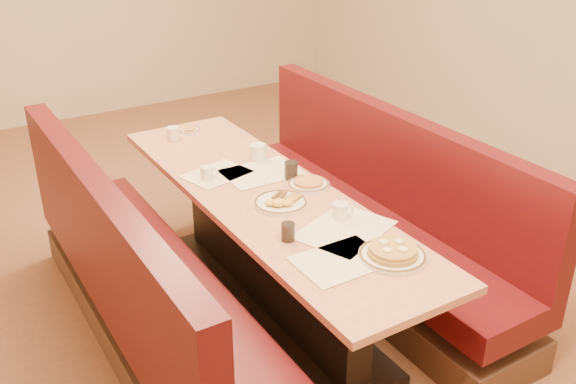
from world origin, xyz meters
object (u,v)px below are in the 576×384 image
coffee_mug_a (341,211)px  soda_tumbler_mid (291,170)px  booth_right (369,222)px  coffee_mug_c (259,152)px  soda_tumbler_near (288,232)px  booth_left (143,294)px  coffee_mug_d (174,133)px  coffee_mug_b (207,173)px  pancake_plate (393,254)px  eggs_plate (281,202)px  diner_table (267,253)px

coffee_mug_a → soda_tumbler_mid: (0.04, 0.53, 0.01)m
booth_right → coffee_mug_c: 0.81m
coffee_mug_c → soda_tumbler_near: (-0.35, -0.91, -0.01)m
booth_left → coffee_mug_d: booth_left is taller
booth_left → soda_tumbler_mid: bearing=5.1°
coffee_mug_a → coffee_mug_c: 0.86m
booth_left → coffee_mug_a: size_ratio=23.30×
coffee_mug_a → coffee_mug_b: size_ratio=1.05×
coffee_mug_a → booth_left: bearing=176.1°
soda_tumbler_near → soda_tumbler_mid: (0.37, 0.58, 0.01)m
pancake_plate → eggs_plate: bearing=102.5°
diner_table → pancake_plate: (0.15, -0.87, 0.40)m
booth_left → coffee_mug_b: (0.54, 0.32, 0.43)m
booth_right → coffee_mug_d: (-0.85, 1.00, 0.43)m
soda_tumbler_near → soda_tumbler_mid: 0.69m
booth_left → pancake_plate: (0.88, -0.87, 0.41)m
pancake_plate → eggs_plate: (-0.16, 0.71, -0.01)m
eggs_plate → soda_tumbler_mid: size_ratio=2.71×
coffee_mug_a → coffee_mug_c: bearing=111.4°
pancake_plate → coffee_mug_b: size_ratio=2.99×
coffee_mug_b → coffee_mug_c: 0.39m
pancake_plate → coffee_mug_c: size_ratio=2.36×
booth_right → coffee_mug_a: booth_right is taller
soda_tumbler_near → diner_table: bearing=71.8°
diner_table → booth_right: booth_right is taller
coffee_mug_c → soda_tumbler_near: size_ratio=1.44×
eggs_plate → soda_tumbler_near: (-0.16, -0.33, 0.03)m
eggs_plate → coffee_mug_c: bearing=71.6°
diner_table → coffee_mug_d: 1.09m
diner_table → soda_tumbler_near: size_ratio=28.05×
coffee_mug_b → coffee_mug_c: size_ratio=0.79×
coffee_mug_c → soda_tumbler_mid: 0.33m
booth_left → coffee_mug_a: (0.90, -0.45, 0.43)m
diner_table → soda_tumbler_mid: size_ratio=24.28×
diner_table → coffee_mug_d: (-0.12, 1.00, 0.42)m
pancake_plate → eggs_plate: pancake_plate is taller
booth_right → coffee_mug_b: size_ratio=24.55×
booth_right → coffee_mug_b: booth_right is taller
diner_table → coffee_mug_b: coffee_mug_b is taller
soda_tumbler_mid → soda_tumbler_near: bearing=-123.0°
pancake_plate → booth_right: bearing=56.3°
coffee_mug_c → eggs_plate: bearing=-130.6°
booth_left → coffee_mug_a: booth_left is taller
coffee_mug_d → soda_tumbler_mid: soda_tumbler_mid is taller
pancake_plate → coffee_mug_a: (0.02, 0.42, 0.02)m
diner_table → eggs_plate: eggs_plate is taller
eggs_plate → pancake_plate: bearing=-77.5°
coffee_mug_d → soda_tumbler_mid: size_ratio=1.09×
pancake_plate → soda_tumbler_mid: bearing=86.4°
coffee_mug_b → coffee_mug_c: bearing=26.8°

